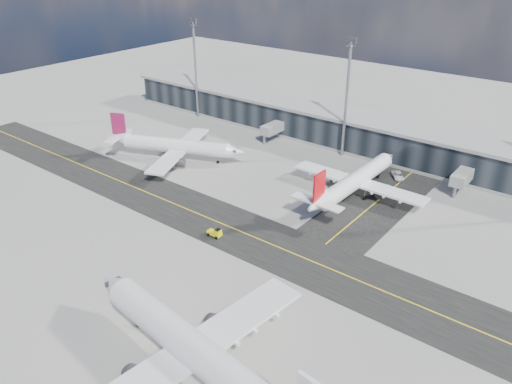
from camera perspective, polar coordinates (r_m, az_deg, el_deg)
ground at (r=92.57m, az=-4.90°, el=-4.90°), size 300.00×300.00×0.00m
taxiway_lanes at (r=97.45m, az=1.07°, el=-3.03°), size 180.00×63.00×0.03m
terminal_concourse at (r=132.13m, az=11.40°, el=6.67°), size 152.00×19.80×8.80m
floodlight_masts at (r=122.74m, az=10.34°, el=10.87°), size 102.50×0.70×28.90m
airliner_af at (r=124.27m, az=-9.34°, el=5.24°), size 34.07×29.44×10.55m
airliner_redtail at (r=106.51m, az=11.28°, el=1.26°), size 30.04×35.32×10.49m
airliner_near at (r=63.34m, az=-6.59°, el=-17.87°), size 42.94×36.69×12.71m
baggage_tug at (r=91.47m, az=-4.65°, el=-4.67°), size 2.83×1.55×1.74m
service_van at (r=117.98m, az=15.91°, el=1.82°), size 4.57×5.02×1.30m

